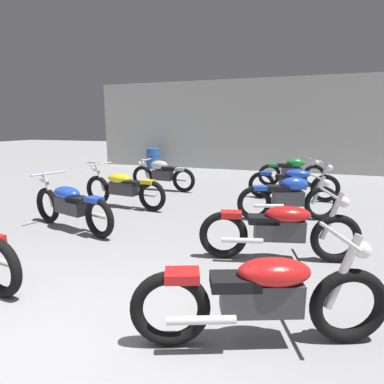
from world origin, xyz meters
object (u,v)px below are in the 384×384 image
Objects in this scene: motorcycle_left_row_3 at (162,174)px; motorcycle_right_row_0 at (263,295)px; oil_drum at (153,158)px; motorcycle_left_row_2 at (123,188)px; motorcycle_right_row_2 at (289,197)px; motorcycle_right_row_3 at (293,182)px; motorcycle_left_row_1 at (71,205)px; motorcycle_right_row_4 at (292,171)px; motorcycle_right_row_1 at (280,229)px.

motorcycle_right_row_0 reaches higher than motorcycle_left_row_3.
oil_drum is (-2.31, 4.19, -0.03)m from motorcycle_left_row_3.
motorcycle_left_row_2 is 3.55m from motorcycle_right_row_2.
motorcycle_right_row_3 is at bearing 29.01° from motorcycle_left_row_2.
motorcycle_right_row_0 is at bearing -59.77° from oil_drum.
motorcycle_right_row_3 reaches higher than motorcycle_right_row_2.
motorcycle_right_row_4 is at bearing 57.02° from motorcycle_left_row_1.
motorcycle_right_row_2 is 8.39m from oil_drum.
motorcycle_right_row_2 is (3.50, -1.86, 0.00)m from motorcycle_left_row_3.
motorcycle_left_row_1 is at bearing -92.09° from motorcycle_left_row_2.
motorcycle_left_row_1 is 1.02× the size of motorcycle_right_row_0.
motorcycle_left_row_3 is at bearing 131.87° from motorcycle_right_row_1.
motorcycle_left_row_2 reaches higher than motorcycle_right_row_4.
motorcycle_right_row_0 is at bearing -46.31° from motorcycle_left_row_2.
motorcycle_left_row_3 is 1.01× the size of motorcycle_right_row_4.
motorcycle_right_row_0 is at bearing -29.30° from motorcycle_left_row_1.
motorcycle_right_row_3 is at bearing -35.95° from oil_drum.
motorcycle_left_row_1 reaches higher than motorcycle_right_row_4.
motorcycle_right_row_2 is (0.05, 3.83, 0.01)m from motorcycle_right_row_0.
motorcycle_left_row_2 is 1.05× the size of motorcycle_right_row_0.
oil_drum is (-5.85, 4.24, -0.03)m from motorcycle_right_row_3.
motorcycle_left_row_2 is 1.00× the size of motorcycle_right_row_3.
motorcycle_right_row_4 is (3.55, 5.48, 0.01)m from motorcycle_left_row_1.
motorcycle_left_row_2 is 2.55× the size of oil_drum.
motorcycle_right_row_3 is at bearing 45.05° from motorcycle_left_row_1.
oil_drum is at bearing 133.83° from motorcycle_right_row_2.
motorcycle_left_row_3 is 3.54m from motorcycle_right_row_3.
motorcycle_right_row_0 is 7.47m from motorcycle_right_row_4.
motorcycle_left_row_3 is (0.05, 2.03, 0.01)m from motorcycle_left_row_2.
motorcycle_left_row_2 is at bearing -150.99° from motorcycle_right_row_3.
motorcycle_right_row_4 is at bearing 27.33° from motorcycle_left_row_3.
motorcycle_right_row_2 is at bearing -46.17° from oil_drum.
motorcycle_left_row_1 is at bearing -91.68° from motorcycle_left_row_3.
motorcycle_left_row_3 is at bearing 179.26° from motorcycle_right_row_3.
motorcycle_left_row_3 and motorcycle_right_row_4 have the same top height.
motorcycle_right_row_4 is (3.49, 3.81, 0.01)m from motorcycle_left_row_2.
motorcycle_right_row_3 is at bearing -87.21° from motorcycle_right_row_4.
motorcycle_left_row_2 is 5.06m from motorcycle_right_row_0.
motorcycle_right_row_0 is 1.06× the size of motorcycle_right_row_4.
motorcycle_left_row_1 is 4.08m from motorcycle_right_row_0.
motorcycle_right_row_4 is (-0.09, 1.83, 0.01)m from motorcycle_right_row_3.
motorcycle_left_row_2 is 1.11× the size of motorcycle_right_row_4.
motorcycle_left_row_1 is 1.07× the size of motorcycle_left_row_3.
motorcycle_right_row_4 is (3.45, 1.78, 0.00)m from motorcycle_left_row_3.
motorcycle_right_row_3 is 2.55× the size of oil_drum.
motorcycle_left_row_1 is 6.53m from motorcycle_right_row_4.
motorcycle_left_row_1 is 0.99× the size of motorcycle_right_row_1.
motorcycle_left_row_3 is 6.66m from motorcycle_right_row_0.
motorcycle_right_row_3 is (3.54, -0.05, -0.01)m from motorcycle_left_row_3.
motorcycle_left_row_2 and motorcycle_right_row_1 have the same top height.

